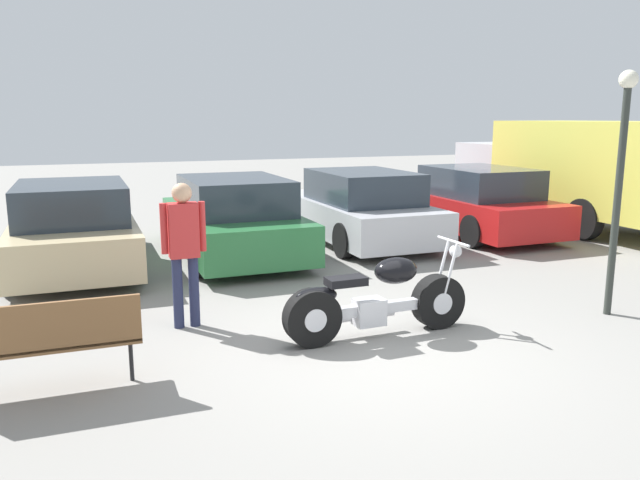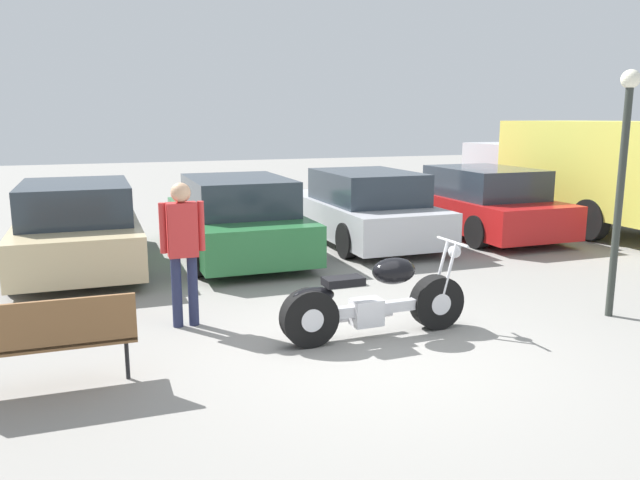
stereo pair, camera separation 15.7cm
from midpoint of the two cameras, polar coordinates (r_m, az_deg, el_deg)
ground_plane at (r=6.82m, az=4.75°, el=-9.96°), size 60.00×60.00×0.00m
motorcycle at (r=7.09m, az=4.55°, el=-5.55°), size 2.24×0.62×1.04m
parked_car_champagne at (r=11.02m, az=-21.98°, el=1.02°), size 1.95×4.41×1.42m
parked_car_green at (r=11.25m, az=-8.38°, el=1.91°), size 1.95×4.41×1.42m
parked_car_silver at (r=12.45m, az=3.20°, el=2.90°), size 1.95×4.41×1.42m
parked_car_red at (r=13.69m, az=13.50°, el=3.36°), size 1.95×4.41×1.42m
delivery_truck at (r=15.25m, az=22.22°, el=6.10°), size 2.22×6.35×2.37m
park_bench at (r=6.10m, az=-24.08°, el=-8.10°), size 1.55×0.42×0.89m
lamp_post at (r=8.40m, az=25.31°, el=6.22°), size 0.22×0.22×3.00m
person_standing at (r=7.43m, az=-12.93°, el=-0.22°), size 0.52×0.23×1.72m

